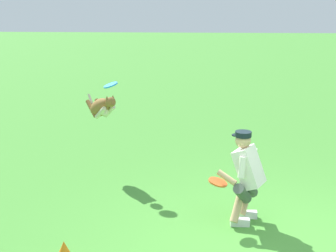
% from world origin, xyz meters
% --- Properties ---
extents(ground_plane, '(60.00, 60.00, 0.00)m').
position_xyz_m(ground_plane, '(0.00, 0.00, 0.00)').
color(ground_plane, '#458D34').
extents(person, '(0.70, 0.64, 1.29)m').
position_xyz_m(person, '(0.27, -0.82, 0.70)').
color(person, silver).
rests_on(person, ground_plane).
extents(dog, '(0.65, 0.84, 0.53)m').
position_xyz_m(dog, '(2.55, -2.67, 1.16)').
color(dog, olive).
extents(frisbee_flying, '(0.31, 0.32, 0.13)m').
position_xyz_m(frisbee_flying, '(2.33, -2.39, 1.61)').
color(frisbee_flying, '#2C93EF').
extents(frisbee_held, '(0.33, 0.34, 0.11)m').
position_xyz_m(frisbee_held, '(0.65, -0.75, 0.61)').
color(frisbee_held, '#DE5D24').
rests_on(frisbee_held, person).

